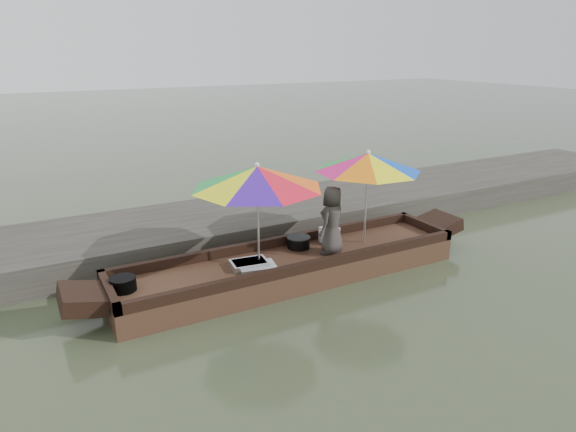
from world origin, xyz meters
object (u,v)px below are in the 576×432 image
umbrella_stern (366,198)px  charcoal_grill (298,243)px  cooking_pot (123,284)px  tray_crayfish (249,264)px  boat_hull (291,268)px  umbrella_bow (258,215)px  vendor (332,220)px  supply_bag (329,235)px  tray_scallop (257,267)px

umbrella_stern → charcoal_grill: bearing=163.4°
cooking_pot → tray_crayfish: bearing=-3.2°
boat_hull → umbrella_bow: 1.10m
tray_crayfish → vendor: vendor is taller
supply_bag → umbrella_bow: umbrella_bow is taller
supply_bag → umbrella_bow: 1.59m
charcoal_grill → umbrella_stern: umbrella_stern is taller
vendor → umbrella_bow: bearing=-35.1°
umbrella_stern → supply_bag: bearing=149.7°
boat_hull → cooking_pot: bearing=177.7°
cooking_pot → vendor: (3.14, -0.23, 0.45)m
tray_scallop → umbrella_bow: bearing=52.2°
cooking_pot → vendor: vendor is taller
boat_hull → tray_crayfish: 0.74m
tray_scallop → supply_bag: size_ratio=1.92×
tray_crayfish → tray_scallop: bearing=-57.4°
charcoal_grill → vendor: (0.34, -0.45, 0.46)m
tray_scallop → umbrella_stern: bearing=3.2°
tray_scallop → supply_bag: bearing=14.9°
boat_hull → vendor: (0.65, -0.13, 0.72)m
charcoal_grill → tray_scallop: bearing=-155.4°
charcoal_grill → cooking_pot: bearing=-175.5°
tray_crayfish → tray_scallop: 0.13m
charcoal_grill → supply_bag: size_ratio=1.29×
boat_hull → tray_crayfish: bearing=-179.9°
charcoal_grill → vendor: 0.73m
vendor → boat_hull: bearing=-40.2°
tray_crayfish → vendor: 1.45m
charcoal_grill → supply_bag: 0.57m
umbrella_bow → umbrella_stern: 1.93m
boat_hull → tray_scallop: tray_scallop is taller
boat_hull → umbrella_stern: size_ratio=3.22×
umbrella_bow → tray_crayfish: bearing=-179.7°
charcoal_grill → umbrella_bow: 1.15m
umbrella_bow → vendor: bearing=-6.2°
umbrella_bow → charcoal_grill: bearing=20.4°
supply_bag → umbrella_stern: (0.50, -0.29, 0.65)m
supply_bag → boat_hull: bearing=-161.7°
tray_crayfish → charcoal_grill: bearing=17.5°
vendor → umbrella_stern: size_ratio=0.64×
boat_hull → supply_bag: size_ratio=19.61×
vendor → umbrella_stern: umbrella_stern is taller
tray_crayfish → charcoal_grill: charcoal_grill is taller
cooking_pot → tray_scallop: (1.86, -0.21, -0.06)m
umbrella_stern → tray_scallop: bearing=-176.8°
boat_hull → charcoal_grill: 0.52m
umbrella_bow → umbrella_stern: bearing=0.0°
cooking_pot → umbrella_bow: bearing=-2.9°
boat_hull → umbrella_stern: 1.68m
boat_hull → vendor: 0.98m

